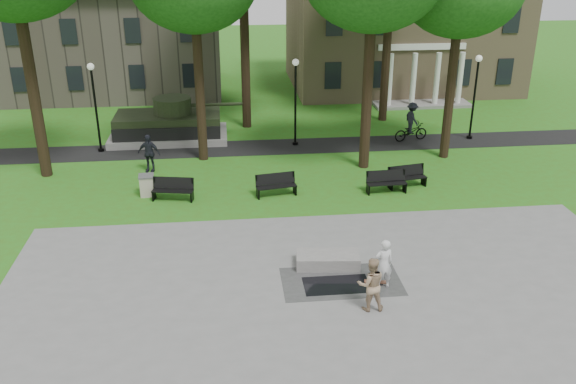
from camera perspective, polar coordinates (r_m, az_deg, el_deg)
The scene contains 21 objects.
ground at distance 22.58m, azimuth 3.11°, elevation -5.57°, with size 120.00×120.00×0.00m, color #346317.
plaza at distance 18.42m, azimuth 5.61°, elevation -12.97°, with size 22.00×16.00×0.02m, color gray.
footpath at distance 33.50m, azimuth -0.11°, elevation 4.28°, with size 44.00×2.60×0.01m, color black.
building_right at distance 47.88m, azimuth 10.44°, elevation 14.98°, with size 17.00×12.00×8.60m.
building_left at distance 47.22m, azimuth -15.86°, elevation 13.47°, with size 15.00×10.00×7.20m, color #4C443D.
lamp_left at distance 33.50m, azimuth -17.62°, elevation 8.17°, with size 0.36×0.36×4.73m.
lamp_mid at distance 33.05m, azimuth 0.70°, elevation 9.05°, with size 0.36×0.36×4.73m.
lamp_right at distance 35.62m, azimuth 17.10°, elevation 9.08°, with size 0.36×0.36×4.73m.
tank_monument at distance 35.12m, azimuth -11.06°, elevation 6.20°, with size 7.45×3.40×2.40m.
puddle at distance 20.56m, azimuth 4.56°, elevation -8.66°, with size 2.20×1.20×0.00m, color black.
concrete_block at distance 21.54m, azimuth 3.73°, elevation -6.35°, with size 2.20×1.00×0.45m, color gray.
skateboard at distance 20.77m, azimuth 8.25°, elevation -8.38°, with size 0.78×0.20×0.07m, color brown.
skateboarder at distance 20.18m, azimuth 8.93°, elevation -6.66°, with size 0.64×0.42×1.75m, color silver.
friend_watching at distance 19.02m, azimuth 7.76°, elevation -8.55°, with size 0.86×0.67×1.77m, color tan.
pedestrian_walker at distance 30.42m, azimuth -12.90°, elevation 3.57°, with size 1.10×0.46×1.88m, color black.
cyclist at distance 34.94m, azimuth 11.47°, elevation 6.14°, with size 2.09×1.24×2.19m.
park_bench_0 at distance 27.06m, azimuth -10.74°, elevation 0.32°, with size 1.85×0.86×1.00m.
park_bench_1 at distance 27.05m, azimuth -1.11°, elevation 0.73°, with size 1.85×0.82×1.00m.
park_bench_2 at distance 27.73m, azimuth 9.18°, elevation 1.00°, with size 1.81×0.57×1.00m.
park_bench_3 at distance 28.51m, azimuth 11.08°, elevation 1.49°, with size 1.85×0.85×1.00m.
trash_bin at distance 27.76m, azimuth -13.07°, elevation 0.63°, with size 0.70×0.70×0.96m.
Camera 1 is at (-3.33, -19.53, 10.82)m, focal length 38.00 mm.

